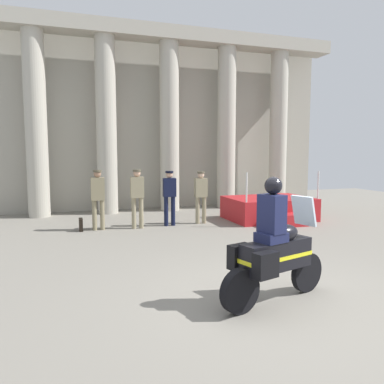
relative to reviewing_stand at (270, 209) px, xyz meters
The scene contains 9 objects.
ground_plane 6.96m from the reviewing_stand, 119.75° to the right, with size 28.00×28.00×0.00m, color gray.
colonnade_backdrop 5.64m from the reviewing_stand, 125.51° to the left, with size 13.63×1.57×7.19m.
reviewing_stand is the anchor object (origin of this frame).
officer_in_row_0 5.58m from the reviewing_stand, behind, with size 0.39×0.24×1.74m.
officer_in_row_1 4.47m from the reviewing_stand, behind, with size 0.39×0.24×1.74m.
officer_in_row_2 3.48m from the reviewing_stand, behind, with size 0.39×0.24×1.67m.
officer_in_row_3 2.47m from the reviewing_stand, behind, with size 0.39×0.24×1.64m.
motorcycle_with_rider 7.12m from the reviewing_stand, 119.64° to the right, with size 2.04×0.92×1.90m.
briefcase_on_ground 6.03m from the reviewing_stand, behind, with size 0.10×0.32×0.36m, color black.
Camera 1 is at (-2.96, -5.01, 2.27)m, focal length 35.68 mm.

